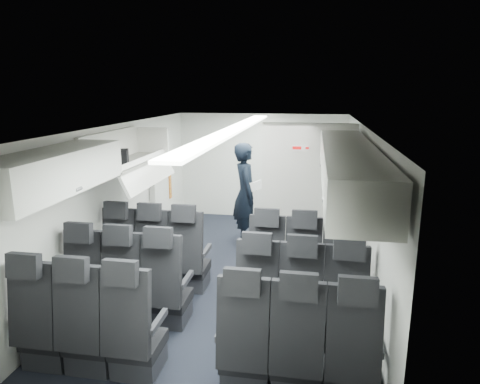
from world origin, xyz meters
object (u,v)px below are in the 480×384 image
(carry_on_bag, at_px, (113,159))
(seat_row_mid, at_px, (212,296))
(seat_row_rear, at_px, (189,342))
(seat_row_front, at_px, (228,264))
(galley_unit, at_px, (308,177))
(boarding_door, at_px, (161,184))
(flight_attendant, at_px, (245,194))

(carry_on_bag, bearing_deg, seat_row_mid, -46.68)
(seat_row_mid, relative_size, seat_row_rear, 1.00)
(seat_row_rear, xyz_separation_m, carry_on_bag, (-1.44, 1.68, 1.37))
(seat_row_front, bearing_deg, galley_unit, 73.72)
(boarding_door, distance_m, flight_attendant, 1.58)
(flight_attendant, bearing_deg, galley_unit, -54.86)
(seat_row_mid, distance_m, flight_attendant, 2.86)
(seat_row_mid, xyz_separation_m, galley_unit, (0.95, 4.15, 0.55))
(seat_row_mid, distance_m, boarding_door, 3.45)
(seat_row_rear, height_order, galley_unit, galley_unit)
(seat_row_rear, distance_m, boarding_door, 4.25)
(seat_row_rear, distance_m, galley_unit, 5.17)
(seat_row_rear, height_order, flight_attendant, flight_attendant)
(seat_row_rear, relative_size, carry_on_bag, 9.08)
(seat_row_front, distance_m, seat_row_rear, 1.80)
(seat_row_mid, height_order, boarding_door, boarding_door)
(seat_row_rear, distance_m, carry_on_bag, 2.60)
(flight_attendant, xyz_separation_m, carry_on_bag, (-1.37, -2.04, 0.89))
(seat_row_mid, bearing_deg, boarding_door, 118.77)
(seat_row_mid, distance_m, carry_on_bag, 2.13)
(seat_row_rear, bearing_deg, carry_on_bag, 130.70)
(boarding_door, height_order, carry_on_bag, carry_on_bag)
(seat_row_front, relative_size, seat_row_mid, 1.00)
(seat_row_front, bearing_deg, flight_attendant, 92.20)
(boarding_door, bearing_deg, carry_on_bag, -84.88)
(boarding_door, relative_size, carry_on_bag, 5.07)
(flight_attendant, relative_size, carry_on_bag, 4.80)
(seat_row_rear, relative_size, galley_unit, 1.75)
(seat_row_front, xyz_separation_m, boarding_door, (-1.64, 2.09, 0.55))
(boarding_door, bearing_deg, seat_row_front, -51.84)
(galley_unit, bearing_deg, seat_row_mid, -102.88)
(seat_row_rear, xyz_separation_m, flight_attendant, (-0.07, 3.72, 0.48))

